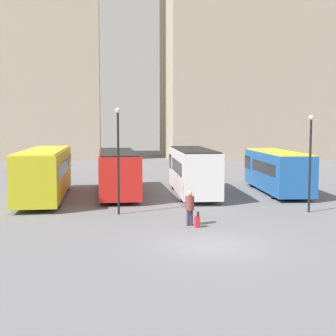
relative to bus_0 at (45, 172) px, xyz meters
name	(u,v)px	position (x,y,z in m)	size (l,w,h in m)	color
ground_plane	(210,245)	(8.03, -13.26, -1.76)	(160.00, 160.00, 0.00)	slate
building_block_right	(253,35)	(26.10, 38.19, 16.56)	(26.49, 15.10, 36.65)	tan
bus_0	(45,172)	(0.00, 0.00, 0.00)	(2.62, 11.36, 3.24)	gold
bus_1	(118,171)	(4.75, 1.60, -0.13)	(2.65, 10.76, 3.01)	red
bus_2	(193,170)	(9.88, 0.44, -0.04)	(2.93, 9.76, 3.19)	silver
bus_3	(276,170)	(16.06, 0.86, -0.16)	(3.21, 9.75, 2.95)	#1E56A3
traveler	(190,205)	(7.88, -9.45, -0.78)	(0.46, 0.46, 1.66)	#382D4C
suitcase	(197,222)	(8.16, -9.88, -1.50)	(0.22, 0.35, 0.76)	#B7232D
lamp_post_0	(310,155)	(15.03, -6.92, 1.40)	(0.28, 0.28, 5.35)	black
lamp_post_1	(118,152)	(4.59, -6.13, 1.60)	(0.28, 0.28, 5.72)	black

